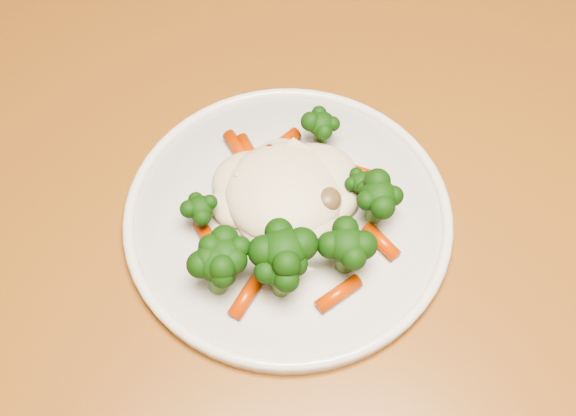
% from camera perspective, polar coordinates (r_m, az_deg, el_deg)
% --- Properties ---
extents(dining_table, '(1.37, 1.01, 0.75)m').
position_cam_1_polar(dining_table, '(0.74, -5.05, -2.28)').
color(dining_table, '#925721').
rests_on(dining_table, ground).
extents(plate, '(0.28, 0.28, 0.01)m').
position_cam_1_polar(plate, '(0.63, 0.00, -0.70)').
color(plate, silver).
rests_on(plate, dining_table).
extents(meal, '(0.19, 0.20, 0.05)m').
position_cam_1_polar(meal, '(0.60, -0.19, -0.65)').
color(meal, beige).
rests_on(meal, plate).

